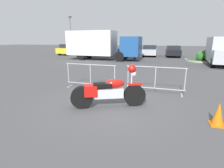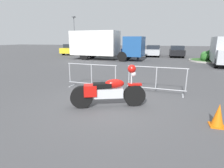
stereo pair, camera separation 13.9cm
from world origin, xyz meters
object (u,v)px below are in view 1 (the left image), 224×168
(parked_car_yellow, at_px, (69,49))
(traffic_cone, at_px, (218,114))
(parked_car_blue, at_px, (128,50))
(delivery_van, at_px, (222,50))
(parked_car_green, at_px, (107,50))
(crowd_barrier_far, at_px, (155,80))
(box_truck, at_px, (100,44))
(parked_car_black, at_px, (173,51))
(crowd_barrier_near, at_px, (91,76))
(street_lamp, at_px, (70,29))
(pedestrian, at_px, (135,51))
(parked_car_silver, at_px, (150,51))
(motorcycle, at_px, (109,91))
(parked_car_tan, at_px, (88,49))

(parked_car_yellow, xyz_separation_m, traffic_cone, (14.16, -18.57, -0.46))
(parked_car_blue, bearing_deg, delivery_van, -127.13)
(delivery_van, xyz_separation_m, traffic_cone, (-3.51, -12.04, -0.95))
(parked_car_green, bearing_deg, crowd_barrier_far, -157.03)
(delivery_van, bearing_deg, crowd_barrier_far, -21.20)
(parked_car_blue, bearing_deg, traffic_cone, -163.67)
(parked_car_green, bearing_deg, delivery_van, -118.13)
(box_truck, bearing_deg, parked_car_green, 102.58)
(parked_car_black, xyz_separation_m, traffic_cone, (-0.11, -18.91, -0.41))
(parked_car_blue, bearing_deg, parked_car_yellow, 91.96)
(crowd_barrier_near, xyz_separation_m, traffic_cone, (4.35, -2.38, -0.27))
(delivery_van, height_order, traffic_cone, delivery_van)
(parked_car_green, xyz_separation_m, street_lamp, (-7.20, 3.73, 2.94))
(crowd_barrier_far, xyz_separation_m, box_truck, (-6.07, 10.95, 1.08))
(box_truck, bearing_deg, pedestrian, 22.19)
(crowd_barrier_far, bearing_deg, street_lamp, 125.43)
(parked_car_silver, xyz_separation_m, street_lamp, (-12.91, 3.22, 3.00))
(parked_car_yellow, distance_m, parked_car_green, 5.71)
(motorcycle, bearing_deg, street_lamp, 97.68)
(crowd_barrier_far, relative_size, parked_car_tan, 0.53)
(parked_car_tan, bearing_deg, parked_car_blue, -88.68)
(crowd_barrier_near, bearing_deg, parked_car_tan, 113.04)
(parked_car_silver, bearing_deg, parked_car_yellow, 91.48)
(parked_car_silver, xyz_separation_m, traffic_cone, (2.74, -18.90, -0.42))
(crowd_barrier_near, relative_size, traffic_cone, 3.89)
(crowd_barrier_near, height_order, parked_car_black, parked_car_black)
(motorcycle, distance_m, parked_car_tan, 20.06)
(parked_car_tan, distance_m, parked_car_green, 2.88)
(motorcycle, distance_m, crowd_barrier_far, 2.33)
(parked_car_black, bearing_deg, parked_car_yellow, 91.20)
(parked_car_blue, xyz_separation_m, traffic_cone, (5.60, -18.89, -0.49))
(crowd_barrier_near, height_order, street_lamp, street_lamp)
(parked_car_black, relative_size, pedestrian, 2.40)
(parked_car_tan, distance_m, parked_car_black, 11.42)
(crowd_barrier_near, distance_m, parked_car_yellow, 18.93)
(parked_car_silver, distance_m, street_lamp, 13.64)
(motorcycle, distance_m, parked_car_green, 18.71)
(motorcycle, height_order, pedestrian, pedestrian)
(parked_car_yellow, distance_m, parked_car_silver, 11.42)
(crowd_barrier_far, xyz_separation_m, street_lamp, (-14.04, 19.74, 3.16))
(crowd_barrier_far, height_order, parked_car_silver, parked_car_silver)
(parked_car_yellow, bearing_deg, motorcycle, -148.44)
(box_truck, height_order, parked_car_yellow, box_truck)
(crowd_barrier_near, height_order, traffic_cone, crowd_barrier_near)
(motorcycle, relative_size, delivery_van, 0.44)
(box_truck, xyz_separation_m, parked_car_black, (7.79, 5.58, -0.94))
(crowd_barrier_near, bearing_deg, motorcycle, -54.03)
(parked_car_tan, bearing_deg, crowd_barrier_near, -157.14)
(parked_car_yellow, distance_m, parked_car_tan, 2.86)
(traffic_cone, bearing_deg, parked_car_green, 114.69)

